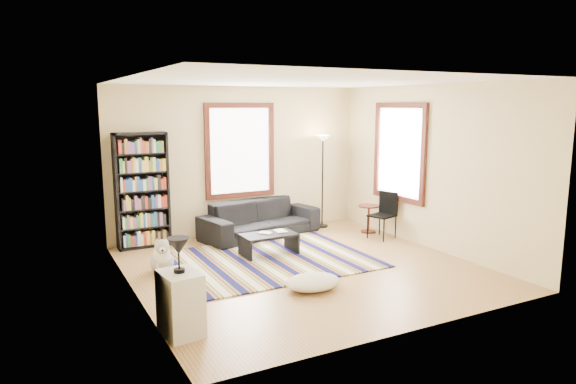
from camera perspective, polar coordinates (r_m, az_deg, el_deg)
name	(u,v)px	position (r m, az deg, el deg)	size (l,w,h in m)	color
floor	(303,271)	(7.96, 1.69, -8.73)	(5.00, 5.00, 0.10)	#A6884C
ceiling	(304,77)	(7.56, 1.80, 12.61)	(5.00, 5.00, 0.10)	white
wall_back	(239,161)	(9.91, -5.51, 3.49)	(5.00, 0.10, 2.80)	#D0BC8C
wall_front	(422,207)	(5.58, 14.69, -1.66)	(5.00, 0.10, 2.80)	#D0BC8C
wall_left	(127,190)	(6.76, -17.44, 0.17)	(0.10, 5.00, 2.80)	#D0BC8C
wall_right	(433,167)	(9.14, 15.83, 2.64)	(0.10, 5.00, 2.80)	#D0BC8C
window_back	(240,151)	(9.82, -5.36, 4.61)	(1.20, 0.06, 1.60)	white
window_right	(399,152)	(9.66, 12.28, 4.34)	(0.06, 1.20, 1.60)	white
rug	(271,259)	(8.33, -1.89, -7.46)	(3.07, 2.46, 0.02)	#0D0F42
sofa	(260,219)	(9.72, -3.11, -2.98)	(0.90, 2.29, 0.67)	black
bookshelf	(142,191)	(9.20, -15.91, 0.16)	(0.90, 0.30, 2.00)	black
coffee_table	(269,244)	(8.53, -2.14, -5.84)	(0.90, 0.50, 0.36)	black
book_a	(263,234)	(8.44, -2.76, -4.69)	(0.21, 0.15, 0.02)	beige
book_b	(276,232)	(8.59, -1.38, -4.43)	(0.18, 0.24, 0.02)	beige
floor_cushion	(313,282)	(7.05, 2.77, -9.96)	(0.78, 0.58, 0.19)	beige
floor_lamp	(322,182)	(10.35, 3.85, 1.16)	(0.30, 0.30, 1.86)	black
side_table	(369,219)	(10.11, 8.94, -2.96)	(0.40, 0.40, 0.54)	#481D12
folding_chair	(382,216)	(9.67, 10.39, -2.60)	(0.42, 0.40, 0.86)	black
white_cabinet	(181,303)	(5.78, -11.86, -12.02)	(0.38, 0.50, 0.70)	silver
table_lamp	(179,255)	(5.60, -12.05, -6.88)	(0.24, 0.24, 0.38)	black
dog	(162,255)	(7.87, -13.86, -6.78)	(0.39, 0.54, 0.54)	#B3B3B3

